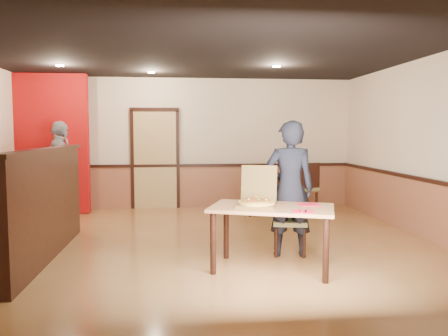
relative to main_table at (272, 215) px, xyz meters
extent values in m
plane|color=#BB8249|center=(-0.80, 0.96, -0.66)|extent=(7.00, 7.00, 0.00)
plane|color=black|center=(-0.80, 0.96, 2.14)|extent=(7.00, 7.00, 0.00)
plane|color=beige|center=(-0.80, 4.46, 0.74)|extent=(7.00, 0.00, 7.00)
plane|color=beige|center=(2.70, 0.96, 0.74)|extent=(0.00, 7.00, 7.00)
cube|color=#97593C|center=(-0.80, 4.43, -0.21)|extent=(7.00, 0.04, 0.90)
cube|color=black|center=(-0.80, 4.41, 0.26)|extent=(7.00, 0.06, 0.06)
cube|color=#97593C|center=(2.67, 0.96, -0.21)|extent=(0.04, 7.00, 0.90)
cube|color=black|center=(2.65, 0.96, 0.26)|extent=(0.06, 7.00, 0.06)
cube|color=tan|center=(-1.60, 4.42, 0.39)|extent=(0.90, 0.06, 2.10)
cube|color=black|center=(-2.80, 0.76, 0.04)|extent=(0.14, 3.00, 1.40)
cube|color=black|center=(-2.80, 0.76, 0.76)|extent=(0.20, 3.10, 0.05)
cube|color=#AB0C0D|center=(-3.70, 3.96, 0.74)|extent=(1.60, 0.20, 2.78)
cylinder|color=beige|center=(-3.10, 2.76, 2.12)|extent=(0.14, 0.14, 0.02)
cylinder|color=beige|center=(-1.60, 3.46, 2.12)|extent=(0.14, 0.14, 0.02)
cylinder|color=beige|center=(0.60, 2.46, 2.12)|extent=(0.14, 0.14, 0.02)
cube|color=#B37A4B|center=(0.00, 0.00, 0.09)|extent=(1.63, 1.25, 0.04)
cylinder|color=black|center=(-0.71, -0.10, -0.29)|extent=(0.07, 0.07, 0.73)
cylinder|color=black|center=(-0.49, 0.52, -0.29)|extent=(0.07, 0.07, 0.73)
cylinder|color=black|center=(0.49, -0.52, -0.29)|extent=(0.07, 0.07, 0.73)
cylinder|color=black|center=(0.71, 0.10, -0.29)|extent=(0.07, 0.07, 0.73)
cube|color=olive|center=(0.38, 0.63, -0.22)|extent=(0.52, 0.52, 0.06)
cube|color=black|center=(0.42, 0.83, 0.02)|extent=(0.42, 0.12, 0.42)
cylinder|color=black|center=(0.17, 0.49, -0.47)|extent=(0.04, 0.04, 0.38)
cylinder|color=black|center=(0.24, 0.85, -0.47)|extent=(0.04, 0.04, 0.38)
cylinder|color=black|center=(0.53, 0.42, -0.47)|extent=(0.04, 0.04, 0.38)
cylinder|color=black|center=(0.60, 0.78, -0.47)|extent=(0.04, 0.04, 0.38)
cube|color=olive|center=(0.47, 3.46, -0.15)|extent=(0.55, 0.55, 0.07)
cube|color=black|center=(0.48, 3.23, 0.13)|extent=(0.49, 0.08, 0.49)
cylinder|color=black|center=(0.66, 3.69, -0.44)|extent=(0.05, 0.05, 0.45)
cylinder|color=black|center=(0.69, 3.27, -0.44)|extent=(0.05, 0.05, 0.45)
cylinder|color=black|center=(0.24, 3.66, -0.44)|extent=(0.05, 0.05, 0.45)
cylinder|color=black|center=(0.27, 3.24, -0.44)|extent=(0.05, 0.05, 0.45)
cube|color=olive|center=(1.37, 3.46, -0.14)|extent=(0.63, 0.63, 0.07)
cube|color=black|center=(1.42, 3.24, 0.14)|extent=(0.49, 0.17, 0.49)
cylinder|color=black|center=(1.52, 3.72, -0.44)|extent=(0.05, 0.05, 0.45)
cylinder|color=black|center=(1.62, 3.31, -0.44)|extent=(0.05, 0.05, 0.45)
cylinder|color=black|center=(1.11, 3.62, -0.44)|extent=(0.05, 0.05, 0.45)
cylinder|color=black|center=(1.21, 3.20, -0.44)|extent=(0.05, 0.05, 0.45)
cube|color=#B37A4B|center=(0.92, 4.01, 0.02)|extent=(0.75, 0.75, 0.04)
cylinder|color=black|center=(0.71, 3.73, -0.33)|extent=(0.07, 0.07, 0.66)
cylinder|color=black|center=(0.63, 4.22, -0.33)|extent=(0.07, 0.07, 0.66)
cylinder|color=black|center=(1.20, 3.81, -0.33)|extent=(0.07, 0.07, 0.66)
cylinder|color=black|center=(1.12, 4.30, -0.33)|extent=(0.07, 0.07, 0.66)
imported|color=black|center=(0.36, 0.56, 0.24)|extent=(0.71, 0.52, 1.80)
imported|color=gray|center=(-3.31, 3.40, 0.27)|extent=(0.79, 1.18, 1.85)
cube|color=brown|center=(-0.19, 0.01, 0.13)|extent=(0.55, 0.55, 0.03)
cube|color=brown|center=(-0.11, 0.26, 0.36)|extent=(0.45, 0.21, 0.44)
cylinder|color=gold|center=(-0.19, 0.01, 0.16)|extent=(0.49, 0.49, 0.03)
cube|color=red|center=(0.27, -0.39, 0.11)|extent=(0.28, 0.28, 0.01)
cylinder|color=silver|center=(0.24, -0.39, 0.12)|extent=(0.06, 0.19, 0.01)
cube|color=silver|center=(0.30, -0.39, 0.12)|extent=(0.07, 0.20, 0.00)
cube|color=red|center=(0.47, 0.07, 0.11)|extent=(0.24, 0.24, 0.01)
cylinder|color=silver|center=(0.44, 0.07, 0.12)|extent=(0.02, 0.20, 0.01)
cube|color=silver|center=(0.50, 0.07, 0.12)|extent=(0.02, 0.21, 0.00)
cylinder|color=olive|center=(0.87, 4.15, 0.12)|extent=(0.06, 0.06, 0.16)
camera|label=1|loc=(-1.10, -5.05, 1.00)|focal=35.00mm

